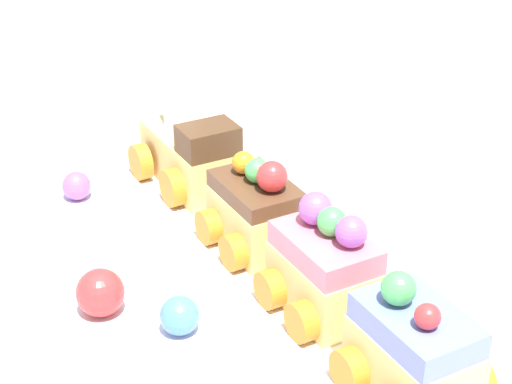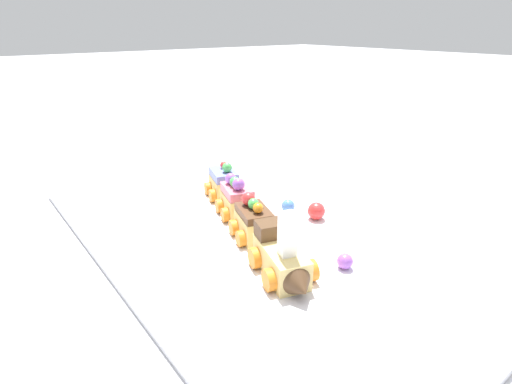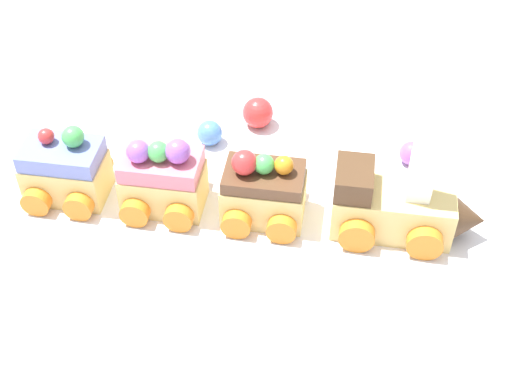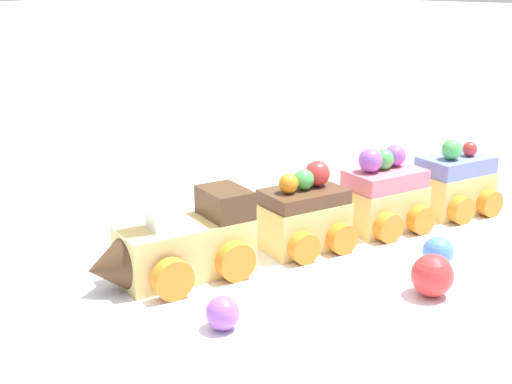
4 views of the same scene
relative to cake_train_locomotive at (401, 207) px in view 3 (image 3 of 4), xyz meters
name	(u,v)px [view 3 (image 3 of 4)]	position (x,y,z in m)	size (l,w,h in m)	color
ground_plane	(247,234)	(-0.13, 0.03, -0.04)	(10.00, 10.00, 0.00)	#B2B2B7
display_board	(247,230)	(-0.13, 0.03, -0.03)	(0.79, 0.43, 0.01)	white
cake_train_locomotive	(401,207)	(0.00, 0.00, 0.00)	(0.14, 0.09, 0.10)	#E5C675
cake_car_chocolate	(263,192)	(-0.11, 0.04, 0.00)	(0.08, 0.08, 0.07)	#E5C675
cake_car_strawberry	(163,180)	(-0.20, 0.06, 0.00)	(0.08, 0.08, 0.08)	#E5C675
cake_car_blueberry	(66,171)	(-0.28, 0.09, 0.00)	(0.08, 0.08, 0.07)	#E5C675
gumball_red	(258,113)	(-0.10, 0.16, -0.01)	(0.03, 0.03, 0.03)	red
gumball_purple	(411,153)	(0.04, 0.08, -0.02)	(0.02, 0.02, 0.02)	#9956C6
gumball_blue	(210,133)	(-0.15, 0.14, -0.01)	(0.03, 0.03, 0.03)	#4C84E0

